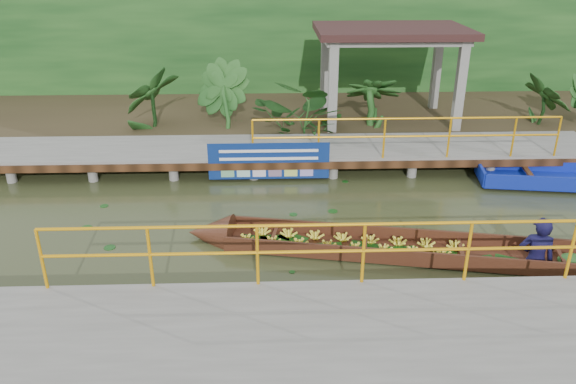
{
  "coord_description": "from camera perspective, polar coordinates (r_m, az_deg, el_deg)",
  "views": [
    {
      "loc": [
        -0.6,
        -10.36,
        5.46
      ],
      "look_at": [
        -0.22,
        0.5,
        0.6
      ],
      "focal_mm": 35.0,
      "sensor_mm": 36.0,
      "label": 1
    }
  ],
  "objects": [
    {
      "name": "near_dock",
      "position": [
        8.19,
        10.06,
        -15.37
      ],
      "size": [
        18.0,
        2.4,
        1.73
      ],
      "color": "slate",
      "rests_on": "ground"
    },
    {
      "name": "tropical_plants",
      "position": [
        16.46,
        8.13,
        9.04
      ],
      "size": [
        14.28,
        1.28,
        1.6
      ],
      "color": "#123A14",
      "rests_on": "ground"
    },
    {
      "name": "vendor_boat",
      "position": [
        10.91,
        14.6,
        -5.12
      ],
      "size": [
        8.82,
        2.5,
        2.15
      ],
      "rotation": [
        0.0,
        0.0,
        -0.19
      ],
      "color": "#3A1C0F",
      "rests_on": "ground"
    },
    {
      "name": "blue_banner",
      "position": [
        13.74,
        -1.96,
        3.18
      ],
      "size": [
        2.97,
        0.04,
        0.93
      ],
      "color": "navy",
      "rests_on": "ground"
    },
    {
      "name": "far_dock",
      "position": [
        14.67,
        0.53,
        4.24
      ],
      "size": [
        16.0,
        2.06,
        1.66
      ],
      "color": "slate",
      "rests_on": "ground"
    },
    {
      "name": "land_strip",
      "position": [
        18.62,
        -0.08,
        7.77
      ],
      "size": [
        30.0,
        8.0,
        0.45
      ],
      "primitive_type": "cube",
      "color": "#372B1B",
      "rests_on": "ground"
    },
    {
      "name": "ground",
      "position": [
        11.72,
        1.15,
        -3.66
      ],
      "size": [
        80.0,
        80.0,
        0.0
      ],
      "primitive_type": "plane",
      "color": "#30371B",
      "rests_on": "ground"
    },
    {
      "name": "pavilion",
      "position": [
        17.24,
        10.42,
        14.9
      ],
      "size": [
        4.4,
        3.0,
        3.0
      ],
      "color": "slate",
      "rests_on": "ground"
    },
    {
      "name": "foliage_backdrop",
      "position": [
        20.66,
        -0.33,
        14.45
      ],
      "size": [
        30.0,
        0.8,
        4.0
      ],
      "primitive_type": "cube",
      "color": "#123A14",
      "rests_on": "ground"
    }
  ]
}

